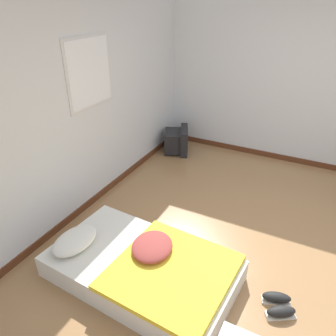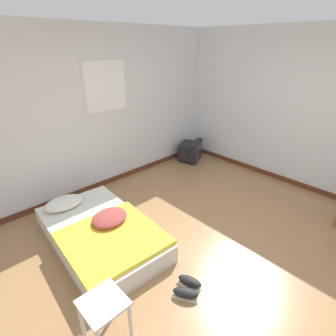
{
  "view_description": "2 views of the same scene",
  "coord_description": "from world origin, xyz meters",
  "px_view_note": "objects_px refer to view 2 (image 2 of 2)",
  "views": [
    {
      "loc": [
        -2.86,
        -0.16,
        2.56
      ],
      "look_at": [
        0.58,
        1.61,
        0.42
      ],
      "focal_mm": 35.0,
      "sensor_mm": 36.0,
      "label": 1
    },
    {
      "loc": [
        -2.09,
        -1.37,
        2.31
      ],
      "look_at": [
        0.61,
        1.46,
        0.44
      ],
      "focal_mm": 28.0,
      "sensor_mm": 36.0,
      "label": 2
    }
  ],
  "objects_px": {
    "mattress_bed": "(100,232)",
    "side_stool": "(104,310)",
    "crt_tv": "(191,151)",
    "sneaker_pair": "(188,287)"
  },
  "relations": [
    {
      "from": "crt_tv",
      "to": "sneaker_pair",
      "type": "distance_m",
      "value": 3.39
    },
    {
      "from": "mattress_bed",
      "to": "side_stool",
      "type": "height_order",
      "value": "side_stool"
    },
    {
      "from": "crt_tv",
      "to": "sneaker_pair",
      "type": "relative_size",
      "value": 1.79
    },
    {
      "from": "crt_tv",
      "to": "side_stool",
      "type": "height_order",
      "value": "side_stool"
    },
    {
      "from": "side_stool",
      "to": "sneaker_pair",
      "type": "bearing_deg",
      "value": -9.99
    },
    {
      "from": "crt_tv",
      "to": "side_stool",
      "type": "distance_m",
      "value": 3.98
    },
    {
      "from": "crt_tv",
      "to": "mattress_bed",
      "type": "bearing_deg",
      "value": -161.11
    },
    {
      "from": "mattress_bed",
      "to": "side_stool",
      "type": "bearing_deg",
      "value": -117.86
    },
    {
      "from": "crt_tv",
      "to": "sneaker_pair",
      "type": "height_order",
      "value": "crt_tv"
    },
    {
      "from": "side_stool",
      "to": "sneaker_pair",
      "type": "xyz_separation_m",
      "value": [
        0.85,
        -0.15,
        -0.31
      ]
    }
  ]
}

